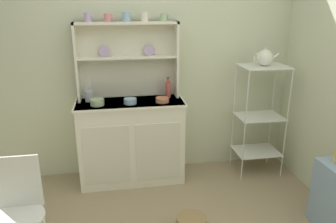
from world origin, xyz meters
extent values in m
cube|color=beige|center=(0.00, 1.62, 1.25)|extent=(3.84, 0.05, 2.50)
cube|color=silver|center=(-0.19, 1.37, 0.44)|extent=(1.07, 0.42, 0.88)
cube|color=beige|center=(-0.45, 1.16, 0.40)|extent=(0.45, 0.01, 0.62)
cube|color=beige|center=(0.06, 1.16, 0.40)|extent=(0.45, 0.01, 0.62)
cube|color=white|center=(-0.19, 1.37, 0.87)|extent=(1.10, 0.45, 0.02)
cube|color=silver|center=(-0.19, 1.57, 1.27)|extent=(1.03, 0.02, 0.78)
cube|color=silver|center=(-0.69, 1.49, 1.27)|extent=(0.02, 0.18, 0.78)
cube|color=silver|center=(0.31, 1.49, 1.27)|extent=(0.02, 0.18, 0.78)
cube|color=silver|center=(-0.19, 1.49, 1.31)|extent=(0.99, 0.16, 0.02)
cube|color=silver|center=(-0.19, 1.49, 1.65)|extent=(1.03, 0.18, 0.02)
cylinder|color=#B79ECC|center=(-0.42, 1.53, 1.37)|extent=(0.11, 0.03, 0.11)
cylinder|color=#B79ECC|center=(0.03, 1.53, 1.37)|extent=(0.11, 0.03, 0.11)
cylinder|color=silver|center=(0.97, 1.14, 0.61)|extent=(0.01, 0.01, 1.21)
cylinder|color=silver|center=(1.43, 1.14, 0.61)|extent=(0.01, 0.01, 1.21)
cylinder|color=silver|center=(0.97, 1.48, 0.61)|extent=(0.01, 0.01, 1.21)
cylinder|color=silver|center=(1.43, 1.48, 0.61)|extent=(0.01, 0.01, 1.21)
cube|color=silver|center=(1.20, 1.31, 1.21)|extent=(0.48, 0.36, 0.01)
cube|color=silver|center=(1.20, 1.31, 0.66)|extent=(0.48, 0.36, 0.01)
cube|color=silver|center=(1.20, 1.31, 0.25)|extent=(0.48, 0.36, 0.01)
cylinder|color=white|center=(-1.04, 0.19, 0.45)|extent=(0.36, 0.36, 0.02)
cube|color=white|center=(-1.04, 0.32, 0.65)|extent=(0.31, 0.02, 0.40)
cylinder|color=#B79ECC|center=(-0.55, 1.49, 1.70)|extent=(0.07, 0.07, 0.09)
torus|color=#B79ECC|center=(-0.51, 1.49, 1.71)|extent=(0.01, 0.05, 0.05)
cylinder|color=#D17A84|center=(-0.37, 1.49, 1.70)|extent=(0.07, 0.07, 0.08)
torus|color=#D17A84|center=(-0.32, 1.49, 1.70)|extent=(0.01, 0.04, 0.04)
cylinder|color=#8EB2D1|center=(-0.19, 1.49, 1.70)|extent=(0.08, 0.08, 0.09)
torus|color=#8EB2D1|center=(-0.14, 1.49, 1.71)|extent=(0.01, 0.05, 0.05)
cylinder|color=silver|center=(-0.01, 1.49, 1.70)|extent=(0.07, 0.07, 0.09)
torus|color=silver|center=(0.03, 1.49, 1.71)|extent=(0.01, 0.05, 0.05)
cylinder|color=#9EB78E|center=(0.18, 1.49, 1.70)|extent=(0.07, 0.07, 0.08)
torus|color=#9EB78E|center=(0.22, 1.49, 1.70)|extent=(0.01, 0.04, 0.04)
cylinder|color=#9EB78E|center=(-0.51, 1.29, 0.91)|extent=(0.13, 0.13, 0.06)
cylinder|color=#8EB2D1|center=(-0.19, 1.29, 0.91)|extent=(0.13, 0.13, 0.05)
cylinder|color=#C67556|center=(0.13, 1.29, 0.91)|extent=(0.13, 0.13, 0.05)
cylinder|color=#B74C47|center=(0.21, 1.45, 0.97)|extent=(0.06, 0.06, 0.17)
cylinder|color=#B74C47|center=(0.21, 1.45, 1.07)|extent=(0.02, 0.02, 0.03)
cylinder|color=#4C382D|center=(0.21, 1.45, 1.09)|extent=(0.03, 0.03, 0.01)
cylinder|color=#B2B7C6|center=(-0.60, 1.45, 0.94)|extent=(0.08, 0.08, 0.11)
cylinder|color=silver|center=(-0.58, 1.43, 1.01)|extent=(0.02, 0.03, 0.16)
ellipsoid|color=silver|center=(-0.58, 1.43, 1.09)|extent=(0.02, 0.01, 0.01)
cylinder|color=silver|center=(-0.61, 1.43, 1.01)|extent=(0.02, 0.02, 0.17)
ellipsoid|color=silver|center=(-0.61, 1.43, 1.10)|extent=(0.02, 0.01, 0.01)
cylinder|color=silver|center=(-0.58, 1.45, 1.03)|extent=(0.01, 0.03, 0.20)
ellipsoid|color=silver|center=(-0.58, 1.45, 1.13)|extent=(0.02, 0.01, 0.01)
sphere|color=white|center=(1.20, 1.31, 1.30)|extent=(0.17, 0.17, 0.17)
sphere|color=silver|center=(1.20, 1.31, 1.39)|extent=(0.02, 0.02, 0.02)
cylinder|color=white|center=(1.31, 1.31, 1.31)|extent=(0.09, 0.02, 0.07)
torus|color=white|center=(1.10, 1.31, 1.30)|extent=(0.01, 0.10, 0.10)
camera|label=1|loc=(-0.35, -1.86, 1.86)|focal=35.36mm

